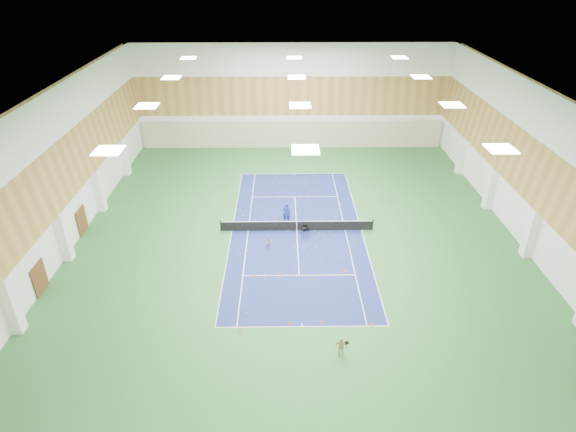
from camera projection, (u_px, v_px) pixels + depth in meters
The scene contains 22 objects.
ground at pixel (297, 231), 40.72m from camera, with size 40.00×40.00×0.00m, color #2A632F.
room_shell at pixel (297, 165), 37.81m from camera, with size 36.00×40.00×12.00m, color white, non-canonical shape.
wood_cladding at pixel (298, 141), 36.85m from camera, with size 36.00×40.00×8.00m, color #B18242, non-canonical shape.
ceiling_light_grid at pixel (298, 90), 34.95m from camera, with size 21.40×25.40×0.06m, color white, non-canonical shape.
court_surface at pixel (297, 231), 40.72m from camera, with size 10.97×23.77×0.01m, color navy.
tennis_balls_scatter at pixel (297, 230), 40.70m from camera, with size 10.57×22.77×0.07m, color yellow, non-canonical shape.
tennis_net at pixel (297, 225), 40.45m from camera, with size 12.80×0.10×1.10m, color black, non-canonical shape.
back_curtain at pixel (292, 135), 57.23m from camera, with size 35.40×0.16×3.20m, color #C6B793.
door_left_a at pixel (39, 278), 32.99m from camera, with size 0.08×1.80×2.20m, color #593319.
door_left_b at pixel (82, 221), 39.99m from camera, with size 0.08×1.80×2.20m, color #593319.
coach at pixel (286, 213), 41.53m from camera, with size 0.69×0.45×1.90m, color navy.
child_court at pixel (269, 242), 38.16m from camera, with size 0.50×0.39×1.04m, color #9898A0.
child_apron at pixel (341, 346), 27.96m from camera, with size 0.73×0.30×1.25m, color tan.
ball_cart at pixel (305, 231), 39.66m from camera, with size 0.56×0.56×0.98m, color black, non-canonical shape.
cone_svc_a at pixel (255, 275), 34.94m from camera, with size 0.19×0.19×0.21m, color orange.
cone_svc_b at pixel (282, 273), 35.15m from camera, with size 0.22×0.22×0.24m, color #ED4B0C.
cone_svc_c at pixel (313, 278), 34.60m from camera, with size 0.20×0.20×0.22m, color orange.
cone_svc_d at pixel (346, 270), 35.58m from camera, with size 0.19×0.19×0.20m, color #FF450D.
cone_base_a at pixel (240, 330), 29.91m from camera, with size 0.18×0.18×0.20m, color #FA4A0D.
cone_base_b at pixel (289, 322), 30.50m from camera, with size 0.22×0.22×0.24m, color #F5530C.
cone_base_c at pixel (322, 321), 30.59m from camera, with size 0.20×0.20×0.22m, color orange.
cone_base_d at pixel (372, 324), 30.37m from camera, with size 0.22×0.22×0.24m, color #FB5A0D.
Camera 1 is at (-1.17, -35.02, 20.79)m, focal length 30.00 mm.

